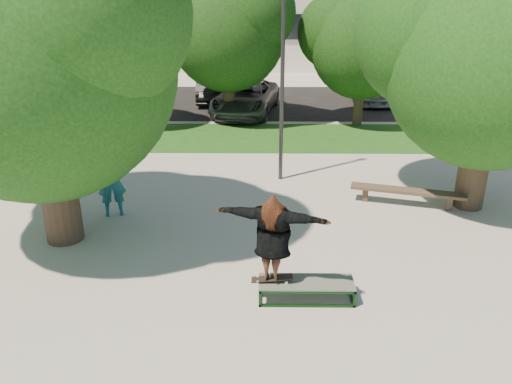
{
  "coord_description": "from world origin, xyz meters",
  "views": [
    {
      "loc": [
        0.41,
        -9.4,
        5.55
      ],
      "look_at": [
        0.3,
        0.6,
        1.38
      ],
      "focal_mm": 35.0,
      "sensor_mm": 36.0,
      "label": 1
    }
  ],
  "objects_px": {
    "car_silver_b": "(370,86)",
    "tree_left": "(32,44)",
    "bystander": "(111,180)",
    "tree_right": "(490,50)",
    "grind_box": "(306,290)",
    "car_grey": "(246,97)",
    "bench": "(407,192)",
    "car_dark": "(213,84)",
    "car_silver_a": "(82,89)",
    "lamppost": "(282,76)"
  },
  "relations": [
    {
      "from": "lamppost",
      "to": "tree_right",
      "type": "bearing_deg",
      "value": -21.28
    },
    {
      "from": "tree_left",
      "to": "lamppost",
      "type": "distance_m",
      "value": 6.7
    },
    {
      "from": "bystander",
      "to": "tree_right",
      "type": "bearing_deg",
      "value": -12.57
    },
    {
      "from": "bystander",
      "to": "car_silver_a",
      "type": "bearing_deg",
      "value": 94.38
    },
    {
      "from": "car_dark",
      "to": "tree_left",
      "type": "bearing_deg",
      "value": -102.85
    },
    {
      "from": "bystander",
      "to": "car_silver_b",
      "type": "relative_size",
      "value": 0.38
    },
    {
      "from": "tree_right",
      "to": "grind_box",
      "type": "height_order",
      "value": "tree_right"
    },
    {
      "from": "bystander",
      "to": "bench",
      "type": "bearing_deg",
      "value": -12.03
    },
    {
      "from": "tree_right",
      "to": "bench",
      "type": "distance_m",
      "value": 4.03
    },
    {
      "from": "car_grey",
      "to": "bench",
      "type": "bearing_deg",
      "value": -56.24
    },
    {
      "from": "car_silver_a",
      "to": "tree_right",
      "type": "bearing_deg",
      "value": -32.02
    },
    {
      "from": "lamppost",
      "to": "car_grey",
      "type": "distance_m",
      "value": 8.93
    },
    {
      "from": "bystander",
      "to": "car_dark",
      "type": "xyz_separation_m",
      "value": [
        1.3,
        14.15,
        -0.18
      ]
    },
    {
      "from": "tree_left",
      "to": "car_silver_b",
      "type": "relative_size",
      "value": 1.41
    },
    {
      "from": "tree_left",
      "to": "car_dark",
      "type": "xyz_separation_m",
      "value": [
        2.19,
        15.41,
        -3.64
      ]
    },
    {
      "from": "tree_right",
      "to": "grind_box",
      "type": "distance_m",
      "value": 7.53
    },
    {
      "from": "grind_box",
      "to": "car_silver_a",
      "type": "relative_size",
      "value": 0.38
    },
    {
      "from": "car_dark",
      "to": "lamppost",
      "type": "bearing_deg",
      "value": -79.67
    },
    {
      "from": "grind_box",
      "to": "bench",
      "type": "relative_size",
      "value": 0.6
    },
    {
      "from": "car_grey",
      "to": "grind_box",
      "type": "bearing_deg",
      "value": -74.16
    },
    {
      "from": "grind_box",
      "to": "car_silver_b",
      "type": "xyz_separation_m",
      "value": [
        4.73,
        17.87,
        0.54
      ]
    },
    {
      "from": "lamppost",
      "to": "tree_left",
      "type": "bearing_deg",
      "value": -143.58
    },
    {
      "from": "tree_right",
      "to": "car_silver_a",
      "type": "bearing_deg",
      "value": 139.95
    },
    {
      "from": "car_dark",
      "to": "car_silver_a",
      "type": "bearing_deg",
      "value": -172.67
    },
    {
      "from": "lamppost",
      "to": "grind_box",
      "type": "distance_m",
      "value": 7.03
    },
    {
      "from": "bench",
      "to": "car_dark",
      "type": "height_order",
      "value": "car_dark"
    },
    {
      "from": "car_silver_b",
      "to": "grind_box",
      "type": "bearing_deg",
      "value": -103.65
    },
    {
      "from": "tree_left",
      "to": "tree_right",
      "type": "height_order",
      "value": "tree_left"
    },
    {
      "from": "car_silver_a",
      "to": "lamppost",
      "type": "bearing_deg",
      "value": -39.06
    },
    {
      "from": "tree_left",
      "to": "car_dark",
      "type": "relative_size",
      "value": 1.5
    },
    {
      "from": "grind_box",
      "to": "car_dark",
      "type": "distance_m",
      "value": 18.19
    },
    {
      "from": "car_dark",
      "to": "car_grey",
      "type": "xyz_separation_m",
      "value": [
        1.79,
        -3.0,
        -0.04
      ]
    },
    {
      "from": "tree_right",
      "to": "car_silver_a",
      "type": "distance_m",
      "value": 19.03
    },
    {
      "from": "car_dark",
      "to": "car_grey",
      "type": "distance_m",
      "value": 3.49
    },
    {
      "from": "car_silver_a",
      "to": "car_dark",
      "type": "bearing_deg",
      "value": 20.11
    },
    {
      "from": "bystander",
      "to": "car_grey",
      "type": "height_order",
      "value": "bystander"
    },
    {
      "from": "car_silver_b",
      "to": "tree_left",
      "type": "bearing_deg",
      "value": -122.57
    },
    {
      "from": "bystander",
      "to": "car_silver_b",
      "type": "xyz_separation_m",
      "value": [
        9.4,
        14.15,
        -0.23
      ]
    },
    {
      "from": "tree_left",
      "to": "bystander",
      "type": "bearing_deg",
      "value": 54.58
    },
    {
      "from": "grind_box",
      "to": "car_silver_b",
      "type": "relative_size",
      "value": 0.36
    },
    {
      "from": "lamppost",
      "to": "bystander",
      "type": "relative_size",
      "value": 3.16
    },
    {
      "from": "bench",
      "to": "car_grey",
      "type": "bearing_deg",
      "value": 129.52
    },
    {
      "from": "bench",
      "to": "car_silver_a",
      "type": "height_order",
      "value": "car_silver_a"
    },
    {
      "from": "bystander",
      "to": "car_dark",
      "type": "relative_size",
      "value": 0.41
    },
    {
      "from": "tree_left",
      "to": "bystander",
      "type": "relative_size",
      "value": 3.68
    },
    {
      "from": "tree_right",
      "to": "car_silver_a",
      "type": "relative_size",
      "value": 1.37
    },
    {
      "from": "lamppost",
      "to": "car_silver_b",
      "type": "height_order",
      "value": "lamppost"
    },
    {
      "from": "grind_box",
      "to": "car_grey",
      "type": "height_order",
      "value": "car_grey"
    },
    {
      "from": "tree_left",
      "to": "car_grey",
      "type": "xyz_separation_m",
      "value": [
        3.98,
        12.41,
        -3.68
      ]
    },
    {
      "from": "lamppost",
      "to": "car_dark",
      "type": "bearing_deg",
      "value": 105.08
    }
  ]
}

